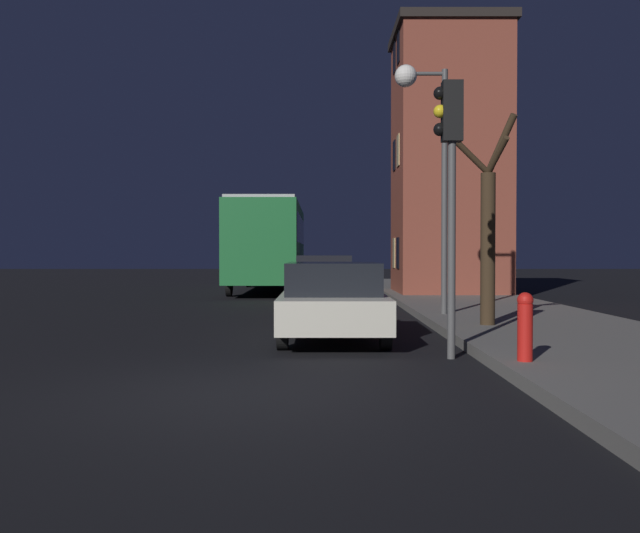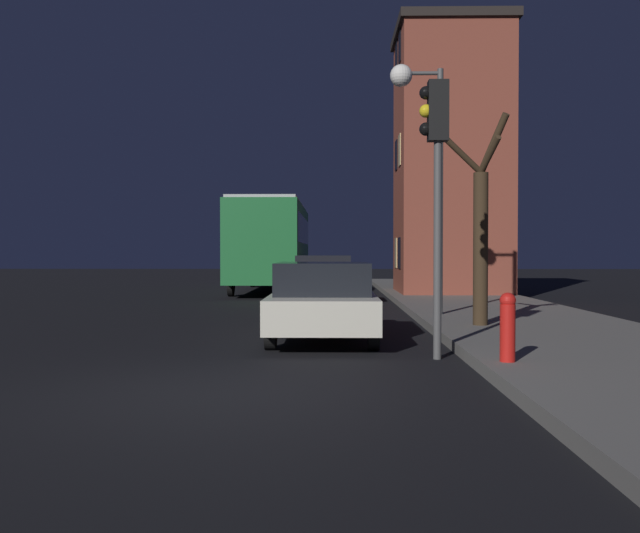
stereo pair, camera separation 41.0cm
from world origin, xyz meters
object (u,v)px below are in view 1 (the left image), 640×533
(streetlamp, at_px, (420,127))
(car_near_lane, at_px, (329,299))
(car_mid_lane, at_px, (321,279))
(car_far_lane, at_px, (322,272))
(traffic_light, at_px, (447,160))
(fire_hydrant, at_px, (522,325))
(bare_tree, at_px, (485,232))
(bus, at_px, (266,239))

(streetlamp, height_order, car_near_lane, streetlamp)
(car_mid_lane, bearing_deg, car_far_lane, 89.34)
(traffic_light, distance_m, car_far_lane, 19.09)
(car_near_lane, relative_size, fire_hydrant, 5.07)
(bare_tree, height_order, bus, bare_tree)
(car_far_lane, bearing_deg, traffic_light, -84.74)
(traffic_light, xyz_separation_m, bus, (-4.03, 18.53, -0.86))
(car_mid_lane, relative_size, fire_hydrant, 4.33)
(fire_hydrant, bearing_deg, bus, 103.50)
(streetlamp, relative_size, car_near_lane, 1.25)
(streetlamp, distance_m, fire_hydrant, 8.13)
(streetlamp, bearing_deg, bare_tree, -69.81)
(car_near_lane, distance_m, car_mid_lane, 8.78)
(bare_tree, height_order, car_far_lane, bare_tree)
(car_far_lane, bearing_deg, streetlamp, -80.59)
(traffic_light, xyz_separation_m, car_mid_lane, (-1.83, 11.17, -2.20))
(traffic_light, bearing_deg, fire_hydrant, -61.53)
(bus, height_order, car_far_lane, bus)
(car_near_lane, height_order, car_mid_lane, car_mid_lane)
(streetlamp, xyz_separation_m, car_far_lane, (-2.17, 13.11, -3.73))
(bus, bearing_deg, car_near_lane, -81.82)
(traffic_light, distance_m, bare_tree, 3.68)
(bus, bearing_deg, traffic_light, -77.72)
(streetlamp, relative_size, fire_hydrant, 6.35)
(streetlamp, distance_m, bare_tree, 3.66)
(traffic_light, relative_size, car_near_lane, 0.91)
(streetlamp, distance_m, bus, 13.72)
(traffic_light, height_order, fire_hydrant, traffic_light)
(streetlamp, xyz_separation_m, car_mid_lane, (-2.26, 5.40, -3.71))
(streetlamp, distance_m, traffic_light, 5.99)
(streetlamp, bearing_deg, car_near_lane, -122.46)
(bus, xyz_separation_m, fire_hydrant, (4.78, -19.90, -1.48))
(bus, xyz_separation_m, car_far_lane, (2.30, 0.36, -1.35))
(traffic_light, height_order, bus, traffic_light)
(car_mid_lane, bearing_deg, traffic_light, -80.71)
(car_mid_lane, xyz_separation_m, car_far_lane, (0.09, 7.71, -0.01))
(car_near_lane, xyz_separation_m, car_far_lane, (-0.02, 16.49, 0.04))
(streetlamp, relative_size, bus, 0.54)
(car_near_lane, height_order, car_far_lane, car_far_lane)
(streetlamp, height_order, bare_tree, streetlamp)
(bare_tree, xyz_separation_m, car_mid_lane, (-3.18, 7.90, -1.21))
(traffic_light, xyz_separation_m, bare_tree, (1.36, 3.27, -0.99))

